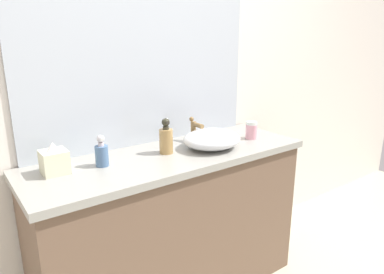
{
  "coord_description": "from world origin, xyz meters",
  "views": [
    {
      "loc": [
        -1.06,
        -1.11,
        1.51
      ],
      "look_at": [
        0.05,
        0.4,
        0.97
      ],
      "focal_mm": 32.83,
      "sensor_mm": 36.0,
      "label": 1
    }
  ],
  "objects_px": {
    "lotion_bottle": "(166,139)",
    "perfume_bottle": "(251,130)",
    "soap_dispenser": "(102,154)",
    "tissue_box": "(54,160)",
    "sink_basin": "(212,139)"
  },
  "relations": [
    {
      "from": "lotion_bottle",
      "to": "perfume_bottle",
      "type": "height_order",
      "value": "lotion_bottle"
    },
    {
      "from": "lotion_bottle",
      "to": "perfume_bottle",
      "type": "xyz_separation_m",
      "value": [
        0.59,
        -0.07,
        -0.03
      ]
    },
    {
      "from": "soap_dispenser",
      "to": "tissue_box",
      "type": "xyz_separation_m",
      "value": [
        -0.22,
        0.04,
        -0.0
      ]
    },
    {
      "from": "lotion_bottle",
      "to": "soap_dispenser",
      "type": "bearing_deg",
      "value": 177.24
    },
    {
      "from": "sink_basin",
      "to": "soap_dispenser",
      "type": "distance_m",
      "value": 0.63
    },
    {
      "from": "soap_dispenser",
      "to": "lotion_bottle",
      "type": "bearing_deg",
      "value": -2.76
    },
    {
      "from": "soap_dispenser",
      "to": "lotion_bottle",
      "type": "xyz_separation_m",
      "value": [
        0.36,
        -0.02,
        0.02
      ]
    },
    {
      "from": "sink_basin",
      "to": "soap_dispenser",
      "type": "bearing_deg",
      "value": 171.47
    },
    {
      "from": "sink_basin",
      "to": "soap_dispenser",
      "type": "height_order",
      "value": "soap_dispenser"
    },
    {
      "from": "tissue_box",
      "to": "perfume_bottle",
      "type": "bearing_deg",
      "value": -6.18
    },
    {
      "from": "perfume_bottle",
      "to": "lotion_bottle",
      "type": "bearing_deg",
      "value": 173.09
    },
    {
      "from": "sink_basin",
      "to": "lotion_bottle",
      "type": "relative_size",
      "value": 1.76
    },
    {
      "from": "sink_basin",
      "to": "perfume_bottle",
      "type": "relative_size",
      "value": 3.18
    },
    {
      "from": "lotion_bottle",
      "to": "perfume_bottle",
      "type": "distance_m",
      "value": 0.59
    },
    {
      "from": "sink_basin",
      "to": "lotion_bottle",
      "type": "xyz_separation_m",
      "value": [
        -0.26,
        0.08,
        0.03
      ]
    }
  ]
}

